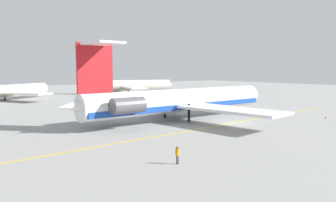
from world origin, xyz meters
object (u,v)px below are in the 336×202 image
(safety_cone_wingtip, at_px, (326,117))
(safety_cone_tail, at_px, (217,103))
(ground_crew_near_tail, at_px, (209,100))
(ground_crew_portside, at_px, (177,153))
(main_jetliner, at_px, (177,100))
(airliner_far_left, at_px, (7,91))
(airliner_mid_left, at_px, (131,85))

(safety_cone_wingtip, distance_m, safety_cone_tail, 29.98)
(ground_crew_near_tail, height_order, ground_crew_portside, ground_crew_portside)
(safety_cone_tail, bearing_deg, main_jetliner, -150.98)
(main_jetliner, height_order, ground_crew_portside, main_jetliner)
(ground_crew_near_tail, xyz_separation_m, safety_cone_tail, (1.75, -1.11, -0.77))
(ground_crew_portside, distance_m, safety_cone_tail, 55.43)
(ground_crew_portside, distance_m, safety_cone_wingtip, 40.64)
(airliner_far_left, bearing_deg, airliner_mid_left, -25.47)
(airliner_far_left, xyz_separation_m, safety_cone_tail, (40.34, -43.86, -2.48))
(ground_crew_near_tail, xyz_separation_m, ground_crew_portside, (-41.27, -36.05, 0.06))
(airliner_mid_left, xyz_separation_m, safety_cone_wingtip, (-5.31, -75.53, -2.69))
(airliner_far_left, distance_m, safety_cone_tail, 59.65)
(airliner_far_left, relative_size, airliner_mid_left, 0.89)
(airliner_far_left, height_order, ground_crew_portside, airliner_far_left)
(airliner_far_left, relative_size, safety_cone_wingtip, 53.57)
(airliner_far_left, bearing_deg, main_jetliner, -103.64)
(ground_crew_portside, bearing_deg, main_jetliner, 153.73)
(main_jetliner, xyz_separation_m, ground_crew_near_tail, (23.86, 15.31, -2.47))
(ground_crew_near_tail, relative_size, ground_crew_portside, 0.94)
(airliner_mid_left, bearing_deg, ground_crew_portside, -100.79)
(safety_cone_tail, bearing_deg, ground_crew_near_tail, 147.77)
(airliner_far_left, distance_m, ground_crew_portside, 78.87)
(airliner_far_left, xyz_separation_m, airliner_mid_left, (42.94, 1.80, 0.21))
(safety_cone_wingtip, bearing_deg, airliner_mid_left, 85.98)
(ground_crew_near_tail, bearing_deg, airliner_mid_left, 105.15)
(safety_cone_wingtip, height_order, safety_cone_tail, same)
(airliner_mid_left, height_order, ground_crew_near_tail, airliner_mid_left)
(ground_crew_portside, height_order, safety_cone_tail, ground_crew_portside)
(airliner_mid_left, bearing_deg, main_jetliner, -96.51)
(airliner_mid_left, bearing_deg, safety_cone_wingtip, -75.31)
(safety_cone_tail, bearing_deg, airliner_mid_left, 86.75)
(airliner_far_left, height_order, safety_cone_tail, airliner_far_left)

